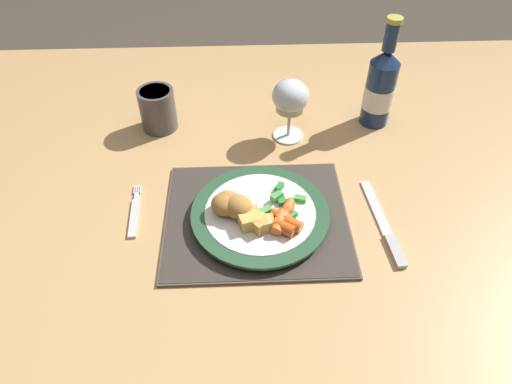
{
  "coord_description": "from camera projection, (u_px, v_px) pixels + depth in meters",
  "views": [
    {
      "loc": [
        -0.06,
        -0.69,
        1.36
      ],
      "look_at": [
        -0.04,
        -0.1,
        0.78
      ],
      "focal_mm": 32.0,
      "sensor_mm": 36.0,
      "label": 1
    }
  ],
  "objects": [
    {
      "name": "roast_potatoes",
      "position": [
        257.0,
        222.0,
        0.78
      ],
      "size": [
        0.06,
        0.05,
        0.03
      ],
      "color": "#E5BC66",
      "rests_on": "dinner_plate"
    },
    {
      "name": "fork",
      "position": [
        135.0,
        214.0,
        0.84
      ],
      "size": [
        0.02,
        0.13,
        0.01
      ],
      "color": "silver",
      "rests_on": "dining_table"
    },
    {
      "name": "placemat",
      "position": [
        257.0,
        218.0,
        0.83
      ],
      "size": [
        0.33,
        0.28,
        0.01
      ],
      "color": "brown",
      "rests_on": "dining_table"
    },
    {
      "name": "breaded_croquettes",
      "position": [
        232.0,
        204.0,
        0.8
      ],
      "size": [
        0.09,
        0.08,
        0.04
      ],
      "color": "#B77F3D",
      "rests_on": "dinner_plate"
    },
    {
      "name": "ground_plane",
      "position": [
        266.0,
        344.0,
        1.45
      ],
      "size": [
        6.0,
        6.0,
        0.0
      ],
      "primitive_type": "plane",
      "color": "#4C4238"
    },
    {
      "name": "green_beans_pile",
      "position": [
        283.0,
        202.0,
        0.82
      ],
      "size": [
        0.09,
        0.09,
        0.02
      ],
      "color": "#338438",
      "rests_on": "dinner_plate"
    },
    {
      "name": "dinner_plate",
      "position": [
        260.0,
        215.0,
        0.82
      ],
      "size": [
        0.25,
        0.25,
        0.02
      ],
      "color": "white",
      "rests_on": "placemat"
    },
    {
      "name": "glazed_carrots",
      "position": [
        285.0,
        220.0,
        0.79
      ],
      "size": [
        0.06,
        0.08,
        0.02
      ],
      "color": "orange",
      "rests_on": "dinner_plate"
    },
    {
      "name": "drinking_cup",
      "position": [
        158.0,
        108.0,
        1.0
      ],
      "size": [
        0.08,
        0.08,
        0.09
      ],
      "color": "#4C4747",
      "rests_on": "dining_table"
    },
    {
      "name": "table_knife",
      "position": [
        385.0,
        229.0,
        0.82
      ],
      "size": [
        0.04,
        0.21,
        0.01
      ],
      "color": "silver",
      "rests_on": "dining_table"
    },
    {
      "name": "bottle",
      "position": [
        380.0,
        87.0,
        0.99
      ],
      "size": [
        0.07,
        0.07,
        0.25
      ],
      "color": "navy",
      "rests_on": "dining_table"
    },
    {
      "name": "wine_glass",
      "position": [
        290.0,
        99.0,
        0.95
      ],
      "size": [
        0.08,
        0.08,
        0.14
      ],
      "color": "silver",
      "rests_on": "dining_table"
    },
    {
      "name": "dining_table",
      "position": [
        271.0,
        195.0,
        0.98
      ],
      "size": [
        1.6,
        1.09,
        0.74
      ],
      "color": "tan",
      "rests_on": "ground"
    }
  ]
}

